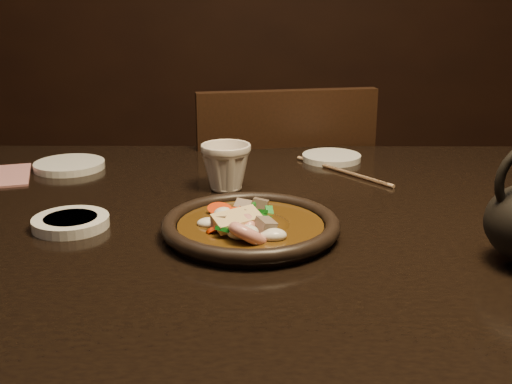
{
  "coord_description": "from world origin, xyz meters",
  "views": [
    {
      "loc": [
        0.04,
        -0.91,
        1.08
      ],
      "look_at": [
        0.04,
        -0.03,
        0.8
      ],
      "focal_mm": 45.0,
      "sensor_mm": 36.0,
      "label": 1
    }
  ],
  "objects_px": {
    "chair": "(275,243)",
    "tea_cup": "(226,165)",
    "plate": "(251,226)",
    "table": "(232,264)"
  },
  "relations": [
    {
      "from": "chair",
      "to": "tea_cup",
      "type": "height_order",
      "value": "chair"
    },
    {
      "from": "table",
      "to": "plate",
      "type": "height_order",
      "value": "plate"
    },
    {
      "from": "chair",
      "to": "plate",
      "type": "xyz_separation_m",
      "value": [
        -0.05,
        -0.64,
        0.29
      ]
    },
    {
      "from": "table",
      "to": "tea_cup",
      "type": "bearing_deg",
      "value": 95.85
    },
    {
      "from": "tea_cup",
      "to": "chair",
      "type": "bearing_deg",
      "value": 77.49
    },
    {
      "from": "chair",
      "to": "tea_cup",
      "type": "relative_size",
      "value": 10.19
    },
    {
      "from": "chair",
      "to": "plate",
      "type": "bearing_deg",
      "value": 75.01
    },
    {
      "from": "plate",
      "to": "tea_cup",
      "type": "height_order",
      "value": "tea_cup"
    },
    {
      "from": "chair",
      "to": "plate",
      "type": "height_order",
      "value": "chair"
    },
    {
      "from": "plate",
      "to": "table",
      "type": "bearing_deg",
      "value": 112.6
    }
  ]
}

